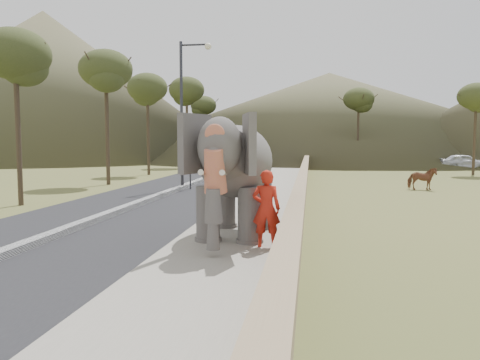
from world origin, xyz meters
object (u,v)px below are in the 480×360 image
object	(u,v)px
motorcyclist	(237,165)
lamppost	(187,100)
cow	(422,179)
elephant_and_man	(237,178)

from	to	relation	value
motorcyclist	lamppost	bearing A→B (deg)	-96.56
cow	elephant_and_man	distance (m)	16.06
cow	elephant_and_man	xyz separation A→B (m)	(-7.96, -13.91, 1.08)
lamppost	motorcyclist	world-z (taller)	lamppost
cow	motorcyclist	xyz separation A→B (m)	(-11.51, 8.62, 0.18)
lamppost	cow	size ratio (longest dim) A/B	5.42
lamppost	cow	xyz separation A→B (m)	(12.67, 1.46, -4.25)
elephant_and_man	motorcyclist	xyz separation A→B (m)	(-3.55, 22.53, -0.91)
cow	elephant_and_man	bearing A→B (deg)	160.28
elephant_and_man	motorcyclist	bearing A→B (deg)	98.95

